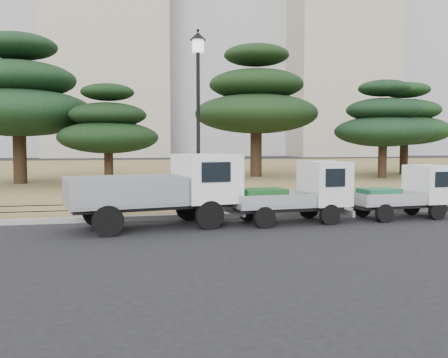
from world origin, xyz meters
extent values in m
plane|color=black|center=(0.00, 0.00, 0.00)|extent=(220.00, 220.00, 0.00)
cube|color=olive|center=(0.00, 30.60, 0.07)|extent=(120.00, 56.00, 0.15)
cube|color=gray|center=(0.00, 2.60, 0.08)|extent=(120.00, 0.25, 0.16)
cylinder|color=black|center=(-0.72, 0.55, 0.41)|extent=(0.83, 0.32, 0.81)
cylinder|color=black|center=(-1.06, 2.28, 0.41)|extent=(0.83, 0.32, 0.81)
cylinder|color=black|center=(-3.46, 0.01, 0.41)|extent=(0.83, 0.32, 0.81)
cylinder|color=black|center=(-3.80, 1.74, 0.41)|extent=(0.83, 0.32, 0.81)
cube|color=#2D2D30|center=(-2.22, 1.15, 0.62)|extent=(4.62, 1.82, 0.14)
cube|color=gray|center=(-3.01, 1.00, 1.08)|extent=(3.42, 2.34, 0.79)
cube|color=silver|center=(-0.66, 1.46, 1.38)|extent=(1.91, 2.19, 1.39)
cylinder|color=black|center=(2.88, 0.59, 0.31)|extent=(0.63, 0.22, 0.62)
cylinder|color=black|center=(2.76, 1.95, 0.31)|extent=(0.63, 0.22, 0.62)
cylinder|color=black|center=(0.83, 0.42, 0.31)|extent=(0.63, 0.22, 0.62)
cylinder|color=black|center=(0.72, 1.77, 0.31)|extent=(0.63, 0.22, 0.62)
cube|color=#2D2D30|center=(1.83, 1.19, 0.45)|extent=(3.37, 1.04, 0.14)
cube|color=#A2A5A9|center=(1.23, 1.14, 0.73)|extent=(2.40, 1.58, 0.41)
cube|color=silver|center=(2.99, 1.28, 1.19)|extent=(1.27, 1.61, 1.32)
cube|color=#17531F|center=(1.00, 1.12, 0.83)|extent=(1.33, 1.01, 0.45)
cylinder|color=black|center=(6.58, 0.79, 0.28)|extent=(0.58, 0.19, 0.57)
cylinder|color=black|center=(6.49, 2.03, 0.28)|extent=(0.58, 0.19, 0.57)
cylinder|color=black|center=(4.68, 0.66, 0.28)|extent=(0.58, 0.19, 0.57)
cylinder|color=black|center=(4.59, 1.90, 0.28)|extent=(0.58, 0.19, 0.57)
cube|color=#2D2D30|center=(5.61, 1.35, 0.42)|extent=(3.10, 0.92, 0.13)
cube|color=#B1B3B9|center=(5.06, 1.31, 0.67)|extent=(2.20, 1.44, 0.38)
cube|color=silver|center=(6.69, 1.42, 1.09)|extent=(1.16, 1.48, 1.20)
cube|color=#1D663E|center=(4.85, 1.29, 0.77)|extent=(1.22, 0.92, 0.42)
cylinder|color=black|center=(-0.65, 2.90, 0.23)|extent=(0.44, 0.44, 0.16)
cylinder|color=black|center=(-0.65, 2.90, 2.79)|extent=(0.12, 0.12, 4.96)
cylinder|color=white|center=(-0.65, 2.90, 5.46)|extent=(0.40, 0.40, 0.40)
cone|color=black|center=(-0.65, 2.90, 5.79)|extent=(0.52, 0.52, 0.25)
cylinder|color=black|center=(0.00, 2.75, 0.35)|extent=(38.00, 0.03, 0.03)
cylinder|color=black|center=(0.00, 2.75, 0.53)|extent=(38.00, 0.03, 0.03)
cylinder|color=black|center=(0.00, 2.75, 0.35)|extent=(0.04, 0.04, 0.40)
cylinder|color=black|center=(-8.57, 16.92, 1.78)|extent=(0.73, 0.73, 3.25)
ellipsoid|color=black|center=(-8.57, 16.92, 4.13)|extent=(8.35, 8.35, 2.67)
ellipsoid|color=black|center=(-8.57, 16.92, 5.96)|extent=(6.38, 6.38, 2.04)
ellipsoid|color=black|center=(-8.57, 16.92, 7.79)|extent=(4.40, 4.40, 1.41)
cylinder|color=black|center=(-3.65, 14.13, 1.20)|extent=(0.47, 0.47, 2.10)
ellipsoid|color=black|center=(-3.65, 14.13, 2.73)|extent=(5.30, 5.30, 1.70)
ellipsoid|color=black|center=(-3.65, 14.13, 3.91)|extent=(4.05, 4.05, 1.30)
ellipsoid|color=black|center=(-3.65, 14.13, 5.09)|extent=(2.79, 2.79, 0.89)
cylinder|color=black|center=(6.11, 20.04, 1.90)|extent=(0.79, 0.79, 3.50)
ellipsoid|color=black|center=(6.11, 20.04, 4.44)|extent=(8.43, 8.43, 2.70)
ellipsoid|color=black|center=(6.11, 20.04, 6.41)|extent=(6.44, 6.44, 2.06)
ellipsoid|color=black|center=(6.11, 20.04, 8.38)|extent=(4.44, 4.44, 1.42)
cylinder|color=black|center=(13.88, 16.95, 1.40)|extent=(0.56, 0.56, 2.50)
ellipsoid|color=black|center=(13.88, 16.95, 3.21)|extent=(6.33, 6.33, 2.03)
ellipsoid|color=black|center=(13.88, 16.95, 4.61)|extent=(4.84, 4.84, 1.55)
ellipsoid|color=black|center=(13.88, 16.95, 6.01)|extent=(3.34, 3.34, 1.07)
cylinder|color=black|center=(17.59, 20.40, 1.47)|extent=(0.59, 0.59, 2.63)
ellipsoid|color=#163217|center=(17.59, 20.40, 3.37)|extent=(6.72, 6.72, 2.15)
ellipsoid|color=#163217|center=(17.59, 20.40, 4.85)|extent=(5.13, 5.13, 1.64)
ellipsoid|color=#163217|center=(17.59, 20.40, 6.33)|extent=(3.54, 3.54, 1.13)
cube|color=#AAA08C|center=(-5.00, 85.00, 27.50)|extent=(22.00, 20.00, 55.00)
cube|color=#AAA08C|center=(40.00, 82.00, 24.00)|extent=(20.00, 18.00, 48.00)
camera|label=1|loc=(-3.20, -12.96, 2.37)|focal=40.00mm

